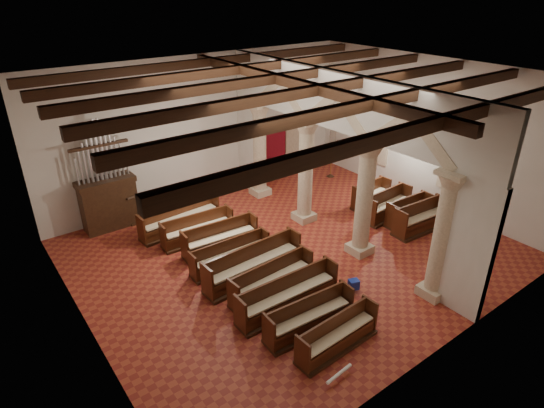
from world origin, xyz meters
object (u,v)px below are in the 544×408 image
(pipe_organ, at_px, (107,194))
(nave_pew_0, at_px, (337,338))
(lectern, at_px, (132,211))
(processional_banner, at_px, (331,160))
(aisle_pew_0, at_px, (420,222))

(pipe_organ, height_order, nave_pew_0, pipe_organ)
(lectern, bearing_deg, nave_pew_0, -91.09)
(nave_pew_0, bearing_deg, processional_banner, 45.40)
(lectern, relative_size, processional_banner, 0.48)
(aisle_pew_0, bearing_deg, nave_pew_0, -155.72)
(lectern, relative_size, nave_pew_0, 0.49)
(pipe_organ, bearing_deg, aisle_pew_0, -38.25)
(pipe_organ, height_order, lectern, pipe_organ)
(pipe_organ, relative_size, nave_pew_0, 1.74)
(lectern, distance_m, processional_banner, 9.52)
(aisle_pew_0, bearing_deg, pipe_organ, 145.32)
(pipe_organ, relative_size, processional_banner, 1.71)
(nave_pew_0, distance_m, aisle_pew_0, 7.30)
(aisle_pew_0, bearing_deg, processional_banner, 84.43)
(lectern, relative_size, aisle_pew_0, 0.52)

